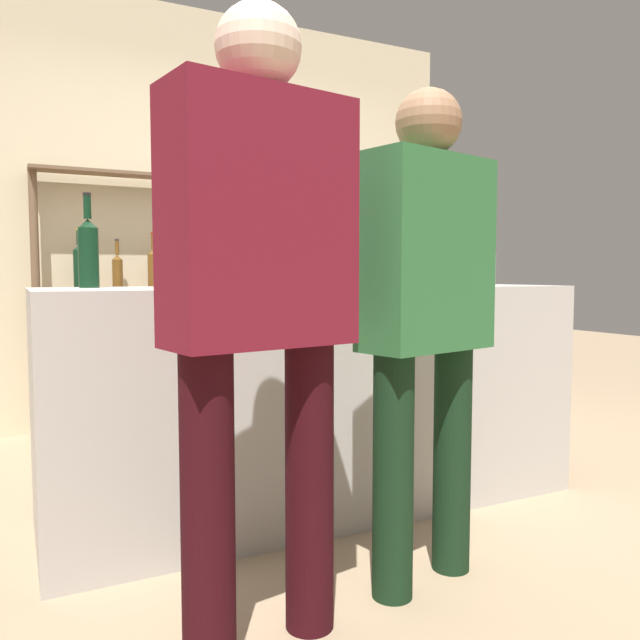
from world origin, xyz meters
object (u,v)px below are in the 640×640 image
Objects in this scene: counter_bottle_0 at (453,259)px; counter_bottle_3 at (435,257)px; wine_glass at (329,259)px; cork_jar at (483,270)px; counter_bottle_2 at (88,251)px; counter_bottle_1 at (216,254)px; customer_left at (260,283)px; customer_center at (426,301)px.

counter_bottle_3 is at bearing -145.55° from counter_bottle_0.
wine_glass is 0.74m from cork_jar.
counter_bottle_3 is (-0.22, -0.15, 0.00)m from counter_bottle_0.
wine_glass is at bearing -14.49° from counter_bottle_2.
customer_left is (-0.19, -1.03, -0.11)m from counter_bottle_1.
counter_bottle_3 is 1.46m from customer_left.
wine_glass is at bearing -14.69° from customer_center.
counter_bottle_0 is 0.19× the size of customer_left.
customer_center reaches higher than cork_jar.
counter_bottle_1 is at bearing 9.84° from customer_center.
customer_left is (0.31, -1.03, -0.11)m from counter_bottle_2.
counter_bottle_0 is at bearing -55.90° from customer_center.
cork_jar is (-0.06, -0.30, -0.05)m from counter_bottle_0.
wine_glass is (-0.80, -0.20, -0.01)m from counter_bottle_0.
cork_jar is at bearing -11.64° from counter_bottle_2.
cork_jar is (1.65, -0.34, -0.07)m from counter_bottle_2.
customer_center is at bearing -128.39° from counter_bottle_3.
counter_bottle_0 is 1.22m from counter_bottle_1.
cork_jar is at bearing -72.81° from customer_left.
customer_center is at bearing -132.19° from counter_bottle_0.
customer_center reaches higher than counter_bottle_2.
counter_bottle_0 is 0.21× the size of customer_center.
counter_bottle_1 reaches higher than counter_bottle_0.
counter_bottle_2 is 0.95m from wine_glass.
counter_bottle_1 is at bearing -20.69° from customer_left.
counter_bottle_3 is (0.99, -0.19, -0.01)m from counter_bottle_1.
counter_bottle_2 is at bearing 178.66° from counter_bottle_0.
counter_bottle_2 is 1.08m from customer_left.
counter_bottle_1 is 0.48m from wine_glass.
wine_glass is (0.92, -0.24, -0.03)m from counter_bottle_2.
counter_bottle_0 is 0.27m from counter_bottle_3.
counter_bottle_1 is at bearing -0.87° from counter_bottle_2.
counter_bottle_1 is at bearing 151.12° from wine_glass.
customer_left is at bearing -127.43° from wine_glass.
counter_bottle_1 is 1.05m from customer_left.
customer_center reaches higher than counter_bottle_3.
cork_jar is at bearing -102.11° from counter_bottle_0.
customer_center reaches higher than wine_glass.
customer_left is at bearing -73.33° from counter_bottle_2.
customer_center is at bearing -45.90° from counter_bottle_2.
counter_bottle_3 is 2.10× the size of wine_glass.
wine_glass is 1.01m from customer_left.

